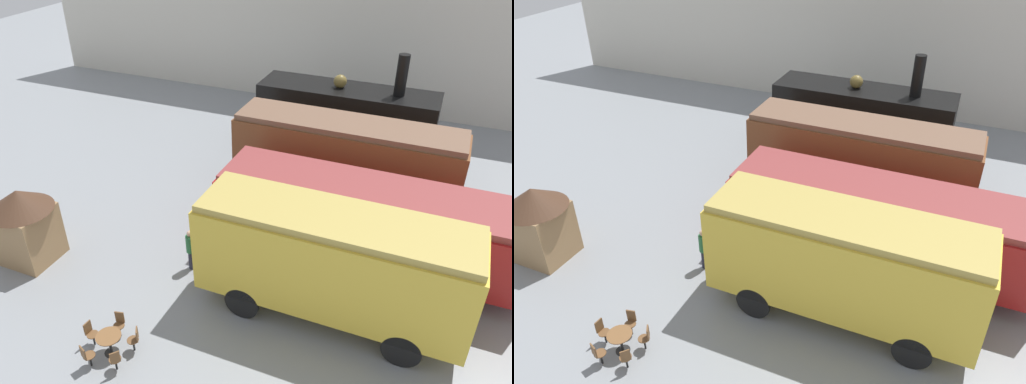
% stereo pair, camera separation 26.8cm
% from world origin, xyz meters
% --- Properties ---
extents(ground_plane, '(80.00, 80.00, 0.00)m').
position_xyz_m(ground_plane, '(0.00, 0.00, 0.00)').
color(ground_plane, gray).
extents(backdrop_wall, '(44.00, 0.15, 9.00)m').
position_xyz_m(backdrop_wall, '(0.00, 15.29, 4.50)').
color(backdrop_wall, beige).
rests_on(backdrop_wall, ground_plane).
extents(steam_locomotive, '(8.65, 2.46, 5.70)m').
position_xyz_m(steam_locomotive, '(1.22, 8.21, 2.29)').
color(steam_locomotive, black).
rests_on(steam_locomotive, ground_plane).
extents(passenger_coach_wooden, '(9.60, 2.44, 3.81)m').
position_xyz_m(passenger_coach_wooden, '(2.20, 4.23, 2.24)').
color(passenger_coach_wooden, brown).
rests_on(passenger_coach_wooden, ground_plane).
extents(streamlined_locomotive, '(12.97, 2.90, 3.20)m').
position_xyz_m(streamlined_locomotive, '(4.68, 0.41, 1.90)').
color(streamlined_locomotive, maroon).
rests_on(streamlined_locomotive, ground_plane).
extents(passenger_coach_vintage, '(8.46, 2.52, 3.94)m').
position_xyz_m(passenger_coach_vintage, '(3.51, -2.80, 2.33)').
color(passenger_coach_vintage, gold).
rests_on(passenger_coach_vintage, ground_plane).
extents(cafe_table_near, '(0.76, 0.76, 0.72)m').
position_xyz_m(cafe_table_near, '(-2.09, -6.90, 0.54)').
color(cafe_table_near, black).
rests_on(cafe_table_near, ground_plane).
extents(cafe_chair_0, '(0.40, 0.39, 0.87)m').
position_xyz_m(cafe_chair_0, '(-1.44, -6.51, 0.51)').
color(cafe_chair_0, black).
rests_on(cafe_chair_0, ground_plane).
extents(cafe_chair_1, '(0.36, 0.38, 0.87)m').
position_xyz_m(cafe_chair_1, '(-2.26, -6.16, 0.51)').
color(cafe_chair_1, black).
rests_on(cafe_chair_1, ground_plane).
extents(cafe_chair_2, '(0.36, 0.36, 0.87)m').
position_xyz_m(cafe_chair_2, '(-2.84, -6.83, 0.51)').
color(cafe_chair_2, black).
rests_on(cafe_chair_2, ground_plane).
extents(cafe_chair_3, '(0.38, 0.40, 0.87)m').
position_xyz_m(cafe_chair_3, '(-2.38, -7.59, 0.51)').
color(cafe_chair_3, black).
rests_on(cafe_chair_3, ground_plane).
extents(cafe_chair_4, '(0.41, 0.40, 0.87)m').
position_xyz_m(cafe_chair_4, '(-1.52, -7.39, 0.51)').
color(cafe_chair_4, black).
rests_on(cafe_chair_4, ground_plane).
extents(visitor_person, '(0.34, 0.34, 1.68)m').
position_xyz_m(visitor_person, '(-1.73, -2.46, 0.91)').
color(visitor_person, '#262633').
rests_on(visitor_person, ground_plane).
extents(ticket_kiosk, '(2.34, 2.34, 3.00)m').
position_xyz_m(ticket_kiosk, '(-7.59, -4.25, 1.67)').
color(ticket_kiosk, '#99754C').
rests_on(ticket_kiosk, ground_plane).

